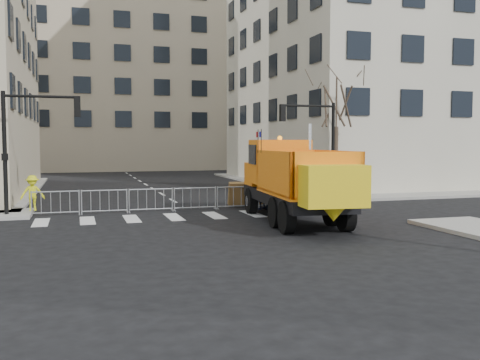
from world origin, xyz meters
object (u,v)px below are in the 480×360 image
object	(u,v)px
cop_c	(268,192)
cop_a	(261,189)
plow_truck	(295,178)
newspaper_box	(285,190)
worker	(32,193)
cop_b	(271,189)

from	to	relation	value
cop_c	cop_a	bearing A→B (deg)	-28.11
plow_truck	cop_a	distance (m)	4.57
cop_a	newspaper_box	distance (m)	3.03
cop_a	worker	xyz separation A→B (m)	(-10.44, 1.38, -0.01)
worker	newspaper_box	world-z (taller)	worker
worker	cop_b	bearing A→B (deg)	-15.32
plow_truck	cop_b	world-z (taller)	plow_truck
cop_c	newspaper_box	distance (m)	2.79
plow_truck	worker	size ratio (longest dim) A/B	6.61
cop_b	cop_c	xyz separation A→B (m)	(-0.00, 0.31, -0.21)
cop_b	cop_c	size ratio (longest dim) A/B	1.26
plow_truck	newspaper_box	xyz separation A→B (m)	(2.26, 6.65, -1.09)
worker	cop_a	bearing A→B (deg)	-13.92
cop_b	worker	xyz separation A→B (m)	(-10.80, 1.69, -0.06)
cop_c	newspaper_box	size ratio (longest dim) A/B	1.46
cop_b	cop_c	world-z (taller)	cop_b
plow_truck	newspaper_box	bearing A→B (deg)	-13.62
cop_a	newspaper_box	world-z (taller)	cop_a
cop_c	plow_truck	bearing A→B (deg)	55.57
plow_truck	worker	distance (m)	11.88
newspaper_box	cop_b	bearing A→B (deg)	-109.52
cop_a	plow_truck	bearing A→B (deg)	44.25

